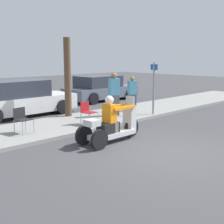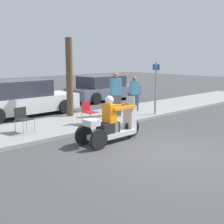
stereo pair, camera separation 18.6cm
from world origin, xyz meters
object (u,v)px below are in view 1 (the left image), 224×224
(spectator_end_of_line, at_px, (114,95))
(folding_chair_curbside, at_px, (22,118))
(street_sign, at_px, (154,86))
(spectator_mid_group, at_px, (132,94))
(tree_trunk, at_px, (68,77))
(motorcycle_trike, at_px, (112,125))
(folding_chair_set_back, at_px, (87,111))
(parked_car_lot_left, at_px, (100,89))
(parked_car_lot_center, at_px, (19,99))

(spectator_end_of_line, relative_size, folding_chair_curbside, 2.18)
(street_sign, bearing_deg, spectator_mid_group, 91.13)
(folding_chair_curbside, bearing_deg, tree_trunk, 24.55)
(motorcycle_trike, height_order, folding_chair_set_back, motorcycle_trike)
(motorcycle_trike, bearing_deg, folding_chair_curbside, 123.06)
(spectator_mid_group, relative_size, street_sign, 0.71)
(spectator_mid_group, relative_size, parked_car_lot_left, 0.35)
(spectator_mid_group, distance_m, folding_chair_set_back, 3.38)
(folding_chair_set_back, height_order, tree_trunk, tree_trunk)
(spectator_end_of_line, bearing_deg, spectator_mid_group, 9.42)
(motorcycle_trike, xyz_separation_m, spectator_end_of_line, (2.62, 2.53, 0.47))
(spectator_mid_group, xyz_separation_m, spectator_end_of_line, (-1.39, -0.23, 0.11))
(folding_chair_curbside, bearing_deg, folding_chair_set_back, -11.73)
(spectator_end_of_line, relative_size, street_sign, 0.81)
(spectator_mid_group, distance_m, parked_car_lot_left, 4.53)
(spectator_mid_group, height_order, tree_trunk, tree_trunk)
(spectator_mid_group, distance_m, street_sign, 1.27)
(tree_trunk, xyz_separation_m, street_sign, (2.83, -2.23, -0.40))
(parked_car_lot_left, xyz_separation_m, street_sign, (-1.82, -5.32, 0.63))
(spectator_end_of_line, bearing_deg, folding_chair_curbside, -179.60)
(spectator_mid_group, xyz_separation_m, street_sign, (0.02, -1.19, 0.45))
(tree_trunk, height_order, street_sign, tree_trunk)
(spectator_end_of_line, distance_m, folding_chair_set_back, 2.00)
(folding_chair_set_back, distance_m, tree_trunk, 2.14)
(tree_trunk, bearing_deg, folding_chair_curbside, -155.45)
(parked_car_lot_center, bearing_deg, street_sign, -46.12)
(folding_chair_set_back, bearing_deg, motorcycle_trike, -109.68)
(motorcycle_trike, xyz_separation_m, street_sign, (4.03, 1.57, 0.81))
(motorcycle_trike, distance_m, spectator_end_of_line, 3.68)
(motorcycle_trike, relative_size, folding_chair_curbside, 2.81)
(motorcycle_trike, xyz_separation_m, folding_chair_set_back, (0.72, 2.02, 0.12))
(folding_chair_set_back, relative_size, parked_car_lot_left, 0.18)
(spectator_mid_group, distance_m, folding_chair_curbside, 5.65)
(motorcycle_trike, height_order, parked_car_lot_left, parked_car_lot_left)
(spectator_end_of_line, distance_m, folding_chair_curbside, 4.27)
(spectator_mid_group, bearing_deg, spectator_end_of_line, -170.58)
(spectator_mid_group, height_order, folding_chair_set_back, spectator_mid_group)
(motorcycle_trike, distance_m, tree_trunk, 4.16)
(spectator_end_of_line, xyz_separation_m, parked_car_lot_center, (-2.60, 3.21, -0.25))
(parked_car_lot_center, bearing_deg, spectator_mid_group, -36.76)
(folding_chair_set_back, height_order, street_sign, street_sign)
(spectator_mid_group, xyz_separation_m, parked_car_lot_center, (-3.99, 2.98, -0.14))
(parked_car_lot_center, bearing_deg, folding_chair_curbside, -116.98)
(spectator_mid_group, height_order, folding_chair_curbside, spectator_mid_group)
(motorcycle_trike, bearing_deg, spectator_end_of_line, 44.03)
(spectator_mid_group, bearing_deg, parked_car_lot_left, 65.98)
(spectator_mid_group, relative_size, folding_chair_set_back, 1.90)
(parked_car_lot_left, bearing_deg, street_sign, -108.85)
(tree_trunk, bearing_deg, spectator_end_of_line, -41.61)
(parked_car_lot_center, distance_m, parked_car_lot_left, 5.94)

